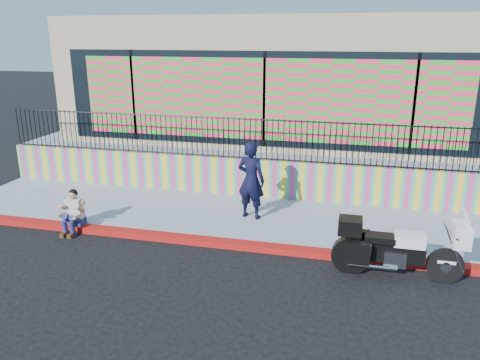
% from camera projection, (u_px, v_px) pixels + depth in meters
% --- Properties ---
extents(ground, '(90.00, 90.00, 0.00)m').
position_uv_depth(ground, '(229.00, 247.00, 10.83)').
color(ground, black).
rests_on(ground, ground).
extents(red_curb, '(16.00, 0.30, 0.15)m').
position_uv_depth(red_curb, '(229.00, 244.00, 10.81)').
color(red_curb, '#AD1A0C').
rests_on(red_curb, ground).
extents(sidewalk, '(16.00, 3.00, 0.15)m').
position_uv_depth(sidewalk, '(245.00, 218.00, 12.33)').
color(sidewalk, '#8992A5').
rests_on(sidewalk, ground).
extents(mural_wall, '(16.00, 0.20, 1.10)m').
position_uv_depth(mural_wall, '(257.00, 178.00, 13.63)').
color(mural_wall, '#D63880').
rests_on(mural_wall, sidewalk).
extents(metal_fence, '(15.80, 0.04, 1.20)m').
position_uv_depth(metal_fence, '(258.00, 139.00, 13.29)').
color(metal_fence, black).
rests_on(metal_fence, mural_wall).
extents(elevated_platform, '(16.00, 10.00, 1.25)m').
position_uv_depth(elevated_platform, '(284.00, 143.00, 18.38)').
color(elevated_platform, '#8992A5').
rests_on(elevated_platform, ground).
extents(storefront_building, '(14.00, 8.06, 4.00)m').
position_uv_depth(storefront_building, '(285.00, 75.00, 17.39)').
color(storefront_building, tan).
rests_on(storefront_building, elevated_platform).
extents(police_motorcycle, '(2.52, 0.83, 1.57)m').
position_uv_depth(police_motorcycle, '(396.00, 247.00, 9.32)').
color(police_motorcycle, black).
rests_on(police_motorcycle, ground).
extents(police_officer, '(0.82, 0.64, 2.01)m').
position_uv_depth(police_officer, '(251.00, 180.00, 11.89)').
color(police_officer, black).
rests_on(police_officer, sidewalk).
extents(seated_man, '(0.54, 0.71, 1.06)m').
position_uv_depth(seated_man, '(72.00, 216.00, 11.47)').
color(seated_man, navy).
rests_on(seated_man, ground).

